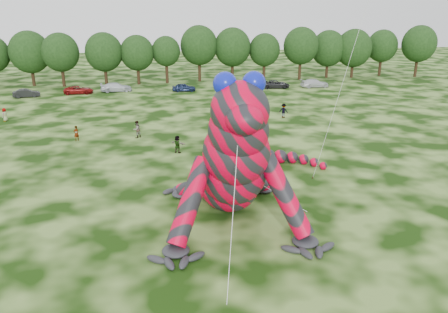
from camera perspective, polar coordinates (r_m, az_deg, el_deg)
ground at (r=29.55m, az=-4.15°, el=-8.65°), size 240.00×240.00×0.00m
inflatable_gecko at (r=30.41m, az=0.33°, el=2.72°), size 18.06×21.22×10.34m
tree_5 at (r=87.49m, az=-23.95°, el=11.62°), size 7.16×6.44×9.80m
tree_6 at (r=84.64m, az=-20.49°, el=11.74°), size 6.52×5.86×9.49m
tree_7 at (r=83.74m, az=-15.34°, el=12.17°), size 6.68×6.01×9.48m
tree_8 at (r=83.61m, az=-11.23°, el=12.28°), size 6.14×5.53×8.94m
tree_9 at (r=84.03m, az=-7.54°, el=12.42°), size 5.27×4.74×8.68m
tree_10 at (r=85.64m, az=-3.26°, el=13.28°), size 7.09×6.38×10.50m
tree_11 at (r=86.25m, az=1.11°, el=13.20°), size 7.01×6.31×10.07m
tree_12 at (r=87.24m, az=5.29°, el=12.83°), size 5.99×5.39×8.97m
tree_13 at (r=88.70m, az=9.97°, el=13.11°), size 6.83×6.15×10.13m
tree_14 at (r=92.50m, az=13.42°, el=12.89°), size 6.82×6.14×9.40m
tree_15 at (r=93.68m, az=16.55°, el=12.77°), size 7.17×6.45×9.63m
tree_16 at (r=98.33m, az=19.88°, el=12.62°), size 6.26×5.63×9.37m
tree_17 at (r=99.34m, az=24.03°, el=12.45°), size 6.98×6.28×10.30m
car_1 at (r=76.91m, az=-24.40°, el=7.54°), size 4.22×2.09×1.33m
car_2 at (r=76.91m, az=-18.46°, el=8.25°), size 4.80×2.32×1.32m
car_3 at (r=77.22m, az=-13.90°, el=8.78°), size 5.35×2.51×1.51m
car_4 at (r=75.57m, az=-5.26°, el=8.97°), size 4.01×1.64×1.36m
car_5 at (r=76.11m, az=1.67°, el=9.07°), size 3.93×1.87×1.24m
car_6 at (r=78.94m, az=6.75°, el=9.36°), size 5.11×2.55×1.39m
car_7 at (r=80.77m, az=11.77°, el=9.35°), size 5.18×2.30×1.48m
spectator_1 at (r=48.91m, az=-11.33°, el=3.50°), size 1.16×1.16×1.89m
spectator_5 at (r=43.19m, az=-6.10°, el=1.61°), size 1.59×1.40×1.74m
spectator_0 at (r=49.44m, az=-18.74°, el=2.88°), size 0.71×0.71×1.67m
spectator_2 at (r=57.42m, az=7.80°, el=5.95°), size 1.37×1.25×1.85m
spectator_4 at (r=61.71m, az=-26.71°, el=4.91°), size 0.75×0.93×1.66m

